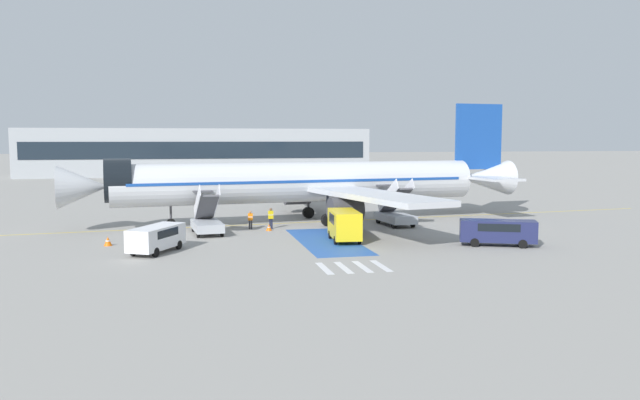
{
  "coord_description": "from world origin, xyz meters",
  "views": [
    {
      "loc": [
        -12.21,
        -56.16,
        7.84
      ],
      "look_at": [
        -0.4,
        -1.94,
        2.39
      ],
      "focal_mm": 35.0,
      "sensor_mm": 36.0,
      "label": 1
    }
  ],
  "objects_px": {
    "boarding_stairs_forward": "(207,222)",
    "service_van_0": "(156,237)",
    "boarding_stairs_aft": "(395,214)",
    "service_van_1": "(498,230)",
    "terminal_building": "(199,152)",
    "airliner": "(308,182)",
    "traffic_cone_1": "(269,227)",
    "service_van_2": "(344,223)",
    "traffic_cone_0": "(108,241)",
    "ground_crew_1": "(250,219)",
    "ground_crew_0": "(271,217)",
    "fuel_tanker": "(335,185)"
  },
  "relations": [
    {
      "from": "airliner",
      "to": "traffic_cone_1",
      "type": "height_order",
      "value": "airliner"
    },
    {
      "from": "service_van_0",
      "to": "ground_crew_0",
      "type": "distance_m",
      "value": 13.38
    },
    {
      "from": "service_van_2",
      "to": "ground_crew_0",
      "type": "bearing_deg",
      "value": 125.61
    },
    {
      "from": "service_van_2",
      "to": "traffic_cone_0",
      "type": "relative_size",
      "value": 6.95
    },
    {
      "from": "traffic_cone_1",
      "to": "terminal_building",
      "type": "distance_m",
      "value": 85.32
    },
    {
      "from": "ground_crew_1",
      "to": "terminal_building",
      "type": "bearing_deg",
      "value": 98.26
    },
    {
      "from": "boarding_stairs_forward",
      "to": "service_van_0",
      "type": "height_order",
      "value": "boarding_stairs_forward"
    },
    {
      "from": "service_van_0",
      "to": "boarding_stairs_forward",
      "type": "bearing_deg",
      "value": 93.25
    },
    {
      "from": "boarding_stairs_forward",
      "to": "boarding_stairs_aft",
      "type": "height_order",
      "value": "boarding_stairs_aft"
    },
    {
      "from": "service_van_0",
      "to": "service_van_1",
      "type": "height_order",
      "value": "service_van_1"
    },
    {
      "from": "service_van_0",
      "to": "traffic_cone_1",
      "type": "relative_size",
      "value": 9.29
    },
    {
      "from": "service_van_2",
      "to": "traffic_cone_0",
      "type": "height_order",
      "value": "service_van_2"
    },
    {
      "from": "service_van_2",
      "to": "terminal_building",
      "type": "xyz_separation_m",
      "value": [
        -8.66,
        91.87,
        3.61
      ]
    },
    {
      "from": "traffic_cone_1",
      "to": "service_van_0",
      "type": "bearing_deg",
      "value": -136.22
    },
    {
      "from": "fuel_tanker",
      "to": "traffic_cone_0",
      "type": "bearing_deg",
      "value": -117.69
    },
    {
      "from": "boarding_stairs_forward",
      "to": "terminal_building",
      "type": "relative_size",
      "value": 0.07
    },
    {
      "from": "boarding_stairs_aft",
      "to": "ground_crew_1",
      "type": "height_order",
      "value": "boarding_stairs_aft"
    },
    {
      "from": "boarding_stairs_aft",
      "to": "fuel_tanker",
      "type": "relative_size",
      "value": 0.49
    },
    {
      "from": "boarding_stairs_aft",
      "to": "service_van_2",
      "type": "xyz_separation_m",
      "value": [
        -6.74,
        -7.65,
        0.36
      ]
    },
    {
      "from": "boarding_stairs_forward",
      "to": "ground_crew_0",
      "type": "distance_m",
      "value": 5.86
    },
    {
      "from": "traffic_cone_0",
      "to": "traffic_cone_1",
      "type": "height_order",
      "value": "traffic_cone_0"
    },
    {
      "from": "traffic_cone_0",
      "to": "traffic_cone_1",
      "type": "xyz_separation_m",
      "value": [
        12.61,
        5.02,
        -0.06
      ]
    },
    {
      "from": "fuel_tanker",
      "to": "terminal_building",
      "type": "relative_size",
      "value": 0.15
    },
    {
      "from": "boarding_stairs_forward",
      "to": "boarding_stairs_aft",
      "type": "bearing_deg",
      "value": -0.0
    },
    {
      "from": "boarding_stairs_forward",
      "to": "service_van_1",
      "type": "distance_m",
      "value": 23.13
    },
    {
      "from": "boarding_stairs_forward",
      "to": "service_van_1",
      "type": "relative_size",
      "value": 0.95
    },
    {
      "from": "airliner",
      "to": "traffic_cone_0",
      "type": "height_order",
      "value": "airliner"
    },
    {
      "from": "service_van_2",
      "to": "traffic_cone_1",
      "type": "xyz_separation_m",
      "value": [
        -4.93,
        6.77,
        -1.12
      ]
    },
    {
      "from": "service_van_2",
      "to": "traffic_cone_1",
      "type": "distance_m",
      "value": 8.44
    },
    {
      "from": "service_van_1",
      "to": "traffic_cone_1",
      "type": "relative_size",
      "value": 10.11
    },
    {
      "from": "airliner",
      "to": "boarding_stairs_aft",
      "type": "bearing_deg",
      "value": -122.4
    },
    {
      "from": "boarding_stairs_aft",
      "to": "ground_crew_0",
      "type": "bearing_deg",
      "value": 173.53
    },
    {
      "from": "service_van_0",
      "to": "service_van_2",
      "type": "bearing_deg",
      "value": 36.29
    },
    {
      "from": "boarding_stairs_forward",
      "to": "service_van_1",
      "type": "bearing_deg",
      "value": -32.23
    },
    {
      "from": "fuel_tanker",
      "to": "terminal_building",
      "type": "height_order",
      "value": "terminal_building"
    },
    {
      "from": "traffic_cone_0",
      "to": "terminal_building",
      "type": "distance_m",
      "value": 90.68
    },
    {
      "from": "ground_crew_1",
      "to": "service_van_1",
      "type": "bearing_deg",
      "value": -29.63
    },
    {
      "from": "boarding_stairs_aft",
      "to": "terminal_building",
      "type": "relative_size",
      "value": 0.07
    },
    {
      "from": "fuel_tanker",
      "to": "airliner",
      "type": "bearing_deg",
      "value": -99.97
    },
    {
      "from": "service_van_1",
      "to": "traffic_cone_0",
      "type": "bearing_deg",
      "value": 100.5
    },
    {
      "from": "fuel_tanker",
      "to": "ground_crew_0",
      "type": "bearing_deg",
      "value": -104.93
    },
    {
      "from": "service_van_0",
      "to": "traffic_cone_1",
      "type": "bearing_deg",
      "value": 72.54
    },
    {
      "from": "service_van_1",
      "to": "traffic_cone_0",
      "type": "distance_m",
      "value": 28.72
    },
    {
      "from": "service_van_2",
      "to": "traffic_cone_0",
      "type": "xyz_separation_m",
      "value": [
        -17.53,
        1.75,
        -1.06
      ]
    },
    {
      "from": "traffic_cone_1",
      "to": "fuel_tanker",
      "type": "bearing_deg",
      "value": 66.0
    },
    {
      "from": "boarding_stairs_aft",
      "to": "traffic_cone_0",
      "type": "bearing_deg",
      "value": -172.05
    },
    {
      "from": "airliner",
      "to": "service_van_1",
      "type": "distance_m",
      "value": 19.44
    },
    {
      "from": "service_van_1",
      "to": "terminal_building",
      "type": "relative_size",
      "value": 0.08
    },
    {
      "from": "boarding_stairs_aft",
      "to": "service_van_1",
      "type": "relative_size",
      "value": 0.95
    },
    {
      "from": "service_van_0",
      "to": "traffic_cone_0",
      "type": "relative_size",
      "value": 7.77
    }
  ]
}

